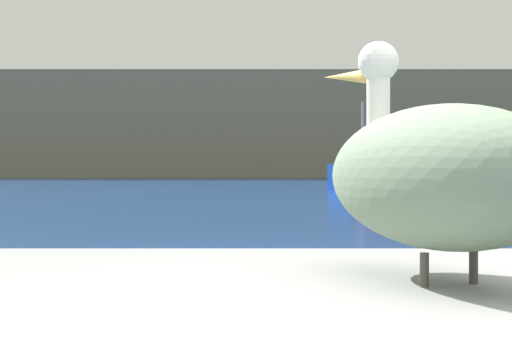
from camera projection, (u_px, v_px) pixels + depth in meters
name	position (u px, v px, depth m)	size (l,w,h in m)	color
hillside_backdrop	(267.00, 127.00, 74.15)	(140.00, 13.84, 9.30)	#7F755B
pelican	(438.00, 174.00, 2.67)	(0.94, 1.47, 0.88)	gray
fishing_boat_blue	(394.00, 171.00, 37.66)	(6.79, 4.74, 4.15)	blue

